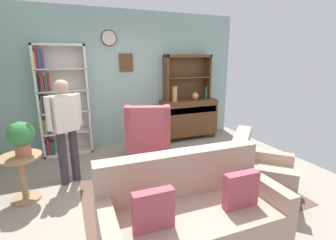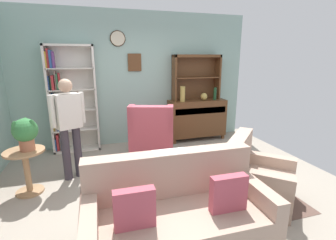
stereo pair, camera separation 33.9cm
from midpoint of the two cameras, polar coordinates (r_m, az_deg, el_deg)
ground_plane at (r=3.82m, az=2.07°, el=-14.99°), size 5.40×4.60×0.02m
wall_back at (r=5.40m, az=-5.39°, el=9.47°), size 5.00×0.09×2.80m
area_rug at (r=3.63m, az=6.81°, el=-16.46°), size 2.84×1.89×0.01m
bookshelf at (r=5.15m, az=-20.20°, el=4.46°), size 0.90×0.30×2.10m
sideboard at (r=5.71m, az=8.41°, el=0.53°), size 1.30×0.45×0.92m
sideboard_hutch at (r=5.66m, az=8.32°, el=11.17°), size 1.10×0.26×1.00m
vase_tall at (r=5.37m, az=5.22°, el=6.02°), size 0.11×0.11×0.33m
vase_round at (r=5.62m, az=10.09°, el=5.38°), size 0.15×0.15×0.17m
bottle_wine at (r=5.71m, az=12.55°, el=5.97°), size 0.07×0.07×0.28m
couch_floral at (r=2.65m, az=6.23°, el=-21.50°), size 1.82×0.89×0.90m
armchair_floral at (r=3.58m, az=22.75°, el=-12.87°), size 1.08×1.08×0.88m
wingback_chair at (r=4.56m, az=-1.59°, el=-4.51°), size 0.99×1.01×1.05m
plant_stand at (r=3.88m, az=-27.89°, el=-9.64°), size 0.52×0.52×0.63m
potted_plant_large at (r=3.71m, az=-28.04°, el=-2.48°), size 0.32×0.32×0.44m
person_reading at (r=3.93m, az=-19.78°, el=-0.54°), size 0.51×0.32×1.56m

